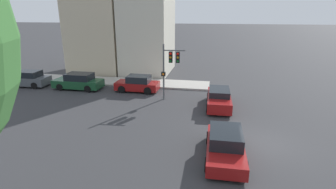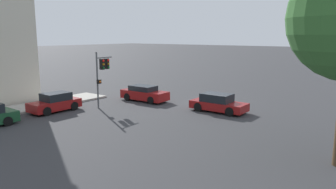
{
  "view_description": "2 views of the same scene",
  "coord_description": "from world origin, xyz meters",
  "px_view_note": "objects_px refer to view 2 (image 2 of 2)",
  "views": [
    {
      "loc": [
        -14.19,
        2.98,
        7.27
      ],
      "look_at": [
        1.49,
        5.8,
        2.18
      ],
      "focal_mm": 28.0,
      "sensor_mm": 36.0,
      "label": 1
    },
    {
      "loc": [
        -14.01,
        25.22,
        6.11
      ],
      "look_at": [
        1.22,
        4.84,
        1.45
      ],
      "focal_mm": 35.0,
      "sensor_mm": 36.0,
      "label": 2
    }
  ],
  "objects_px": {
    "traffic_signal": "(102,70)",
    "crossing_car_1": "(218,103)",
    "crossing_car_0": "(144,94)",
    "fire_hydrant": "(68,101)",
    "parked_car_0": "(55,103)"
  },
  "relations": [
    {
      "from": "crossing_car_0",
      "to": "crossing_car_1",
      "type": "relative_size",
      "value": 1.02
    },
    {
      "from": "crossing_car_1",
      "to": "crossing_car_0",
      "type": "bearing_deg",
      "value": -178.32
    },
    {
      "from": "traffic_signal",
      "to": "crossing_car_0",
      "type": "height_order",
      "value": "traffic_signal"
    },
    {
      "from": "traffic_signal",
      "to": "parked_car_0",
      "type": "height_order",
      "value": "traffic_signal"
    },
    {
      "from": "traffic_signal",
      "to": "parked_car_0",
      "type": "xyz_separation_m",
      "value": [
        1.89,
        3.45,
        -2.51
      ]
    },
    {
      "from": "crossing_car_0",
      "to": "parked_car_0",
      "type": "relative_size",
      "value": 1.13
    },
    {
      "from": "fire_hydrant",
      "to": "traffic_signal",
      "type": "bearing_deg",
      "value": -143.8
    },
    {
      "from": "traffic_signal",
      "to": "crossing_car_1",
      "type": "relative_size",
      "value": 1.04
    },
    {
      "from": "parked_car_0",
      "to": "traffic_signal",
      "type": "bearing_deg",
      "value": 152.51
    },
    {
      "from": "crossing_car_0",
      "to": "crossing_car_1",
      "type": "height_order",
      "value": "crossing_car_1"
    },
    {
      "from": "crossing_car_0",
      "to": "crossing_car_1",
      "type": "bearing_deg",
      "value": 1.06
    },
    {
      "from": "crossing_car_0",
      "to": "crossing_car_1",
      "type": "distance_m",
      "value": 7.59
    },
    {
      "from": "crossing_car_1",
      "to": "fire_hydrant",
      "type": "xyz_separation_m",
      "value": [
        11.15,
        6.17,
        -0.2
      ]
    },
    {
      "from": "traffic_signal",
      "to": "fire_hydrant",
      "type": "bearing_deg",
      "value": -147.55
    },
    {
      "from": "crossing_car_1",
      "to": "fire_hydrant",
      "type": "bearing_deg",
      "value": -151.49
    }
  ]
}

